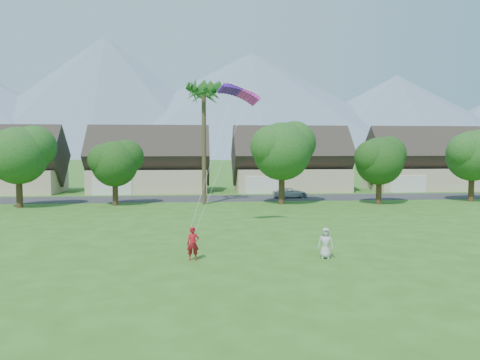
{
  "coord_description": "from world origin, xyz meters",
  "views": [
    {
      "loc": [
        -2.73,
        -19.62,
        5.88
      ],
      "look_at": [
        0.0,
        10.0,
        3.8
      ],
      "focal_mm": 35.0,
      "sensor_mm": 36.0,
      "label": 1
    }
  ],
  "objects": [
    {
      "name": "mountain_ridge",
      "position": [
        10.4,
        260.0,
        29.07
      ],
      "size": [
        540.0,
        240.0,
        70.0
      ],
      "color": "slate",
      "rests_on": "ground"
    },
    {
      "name": "ground",
      "position": [
        0.0,
        0.0,
        0.0
      ],
      "size": [
        500.0,
        500.0,
        0.0
      ],
      "primitive_type": "plane",
      "color": "#2D6019",
      "rests_on": "ground"
    },
    {
      "name": "houses_row",
      "position": [
        0.49,
        42.99,
        3.44
      ],
      "size": [
        72.75,
        8.19,
        8.86
      ],
      "color": "beige",
      "rests_on": "ground"
    },
    {
      "name": "fan_palm",
      "position": [
        -2.0,
        28.5,
        11.8
      ],
      "size": [
        3.0,
        3.0,
        13.8
      ],
      "color": "#4C3D26",
      "rests_on": "ground"
    },
    {
      "name": "kite_flyer",
      "position": [
        -2.97,
        4.54,
        0.87
      ],
      "size": [
        0.64,
        0.42,
        1.75
      ],
      "primitive_type": "imported",
      "rotation": [
        0.0,
        0.0,
        0.0
      ],
      "color": "#A4121D",
      "rests_on": "ground"
    },
    {
      "name": "parked_car",
      "position": [
        8.16,
        34.0,
        0.57
      ],
      "size": [
        4.35,
        2.61,
        1.13
      ],
      "primitive_type": "imported",
      "rotation": [
        0.0,
        0.0,
        1.76
      ],
      "color": "silver",
      "rests_on": "ground"
    },
    {
      "name": "parafoil_kite",
      "position": [
        0.28,
        13.62,
        9.8
      ],
      "size": [
        3.12,
        1.38,
        0.5
      ],
      "rotation": [
        0.0,
        0.0,
        0.3
      ],
      "color": "#5316AA",
      "rests_on": "ground"
    },
    {
      "name": "tree_row",
      "position": [
        -1.14,
        27.92,
        4.89
      ],
      "size": [
        62.27,
        6.67,
        8.45
      ],
      "color": "#47301C",
      "rests_on": "ground"
    },
    {
      "name": "watcher",
      "position": [
        4.04,
        4.33,
        0.81
      ],
      "size": [
        0.91,
        0.73,
        1.63
      ],
      "primitive_type": "imported",
      "rotation": [
        0.0,
        0.0,
        -0.29
      ],
      "color": "#BBBAB6",
      "rests_on": "ground"
    },
    {
      "name": "street",
      "position": [
        0.0,
        34.0,
        0.01
      ],
      "size": [
        90.0,
        7.0,
        0.01
      ],
      "primitive_type": "cube",
      "color": "#2D2D30",
      "rests_on": "ground"
    }
  ]
}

